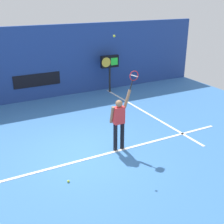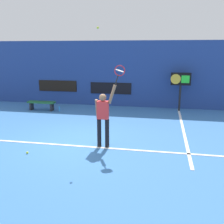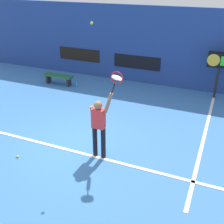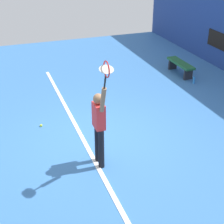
{
  "view_description": "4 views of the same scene",
  "coord_description": "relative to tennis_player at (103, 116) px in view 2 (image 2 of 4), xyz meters",
  "views": [
    {
      "loc": [
        -3.16,
        -7.66,
        4.63
      ],
      "look_at": [
        0.95,
        0.08,
        1.16
      ],
      "focal_mm": 47.17,
      "sensor_mm": 36.0,
      "label": 1
    },
    {
      "loc": [
        2.73,
        -7.93,
        3.0
      ],
      "look_at": [
        1.2,
        -0.05,
        1.07
      ],
      "focal_mm": 42.36,
      "sensor_mm": 36.0,
      "label": 2
    },
    {
      "loc": [
        3.82,
        -6.14,
        4.59
      ],
      "look_at": [
        1.04,
        0.42,
        1.05
      ],
      "focal_mm": 44.71,
      "sensor_mm": 36.0,
      "label": 3
    },
    {
      "loc": [
        6.82,
        -2.17,
        4.5
      ],
      "look_at": [
        0.61,
        0.08,
        1.03
      ],
      "focal_mm": 54.45,
      "sensor_mm": 36.0,
      "label": 4
    }
  ],
  "objects": [
    {
      "name": "court_sideline",
      "position": [
        2.58,
        2.33,
        -1.0
      ],
      "size": [
        0.1,
        7.0,
        0.01
      ],
      "primitive_type": "cube",
      "color": "white",
      "rests_on": "ground_plane"
    },
    {
      "name": "ground_plane",
      "position": [
        -0.98,
        0.33,
        -1.01
      ],
      "size": [
        18.0,
        18.0,
        0.0
      ],
      "primitive_type": "plane",
      "color": "#3870B2"
    },
    {
      "name": "water_bottle",
      "position": [
        -3.24,
        4.41,
        -0.89
      ],
      "size": [
        0.07,
        0.07,
        0.24
      ],
      "primitive_type": "cylinder",
      "color": "#338CD8",
      "rests_on": "ground_plane"
    },
    {
      "name": "court_baseline",
      "position": [
        -0.98,
        -0.09,
        -1.0
      ],
      "size": [
        10.0,
        0.1,
        0.01
      ],
      "primitive_type": "cube",
      "color": "white",
      "rests_on": "ground_plane"
    },
    {
      "name": "sponsor_banner_portside",
      "position": [
        -3.98,
        6.1,
        -0.0
      ],
      "size": [
        2.2,
        0.03,
        0.6
      ],
      "primitive_type": "cube",
      "color": "black"
    },
    {
      "name": "court_bench",
      "position": [
        -4.17,
        4.41,
        -0.67
      ],
      "size": [
        1.4,
        0.36,
        0.45
      ],
      "color": "#1E592D",
      "rests_on": "ground_plane"
    },
    {
      "name": "tennis_racket",
      "position": [
        0.5,
        -0.0,
        1.34
      ],
      "size": [
        0.39,
        0.27,
        0.63
      ],
      "color": "black"
    },
    {
      "name": "scoreboard_clock",
      "position": [
        2.58,
        5.57,
        0.48
      ],
      "size": [
        0.96,
        0.2,
        1.88
      ],
      "color": "black",
      "rests_on": "ground_plane"
    },
    {
      "name": "back_wall",
      "position": [
        -0.98,
        6.22,
        0.7
      ],
      "size": [
        18.0,
        0.2,
        3.42
      ],
      "primitive_type": "cube",
      "color": "navy",
      "rests_on": "ground_plane"
    },
    {
      "name": "tennis_ball",
      "position": [
        -0.15,
        0.06,
        2.58
      ],
      "size": [
        0.07,
        0.07,
        0.07
      ],
      "primitive_type": "sphere",
      "color": "#CCE033"
    },
    {
      "name": "sponsor_banner_center",
      "position": [
        -0.98,
        6.1,
        -0.05
      ],
      "size": [
        2.2,
        0.03,
        0.6
      ],
      "primitive_type": "cube",
      "color": "black"
    },
    {
      "name": "tennis_player",
      "position": [
        0.0,
        0.0,
        0.0
      ],
      "size": [
        0.66,
        0.31,
        1.98
      ],
      "color": "black",
      "rests_on": "ground_plane"
    },
    {
      "name": "spare_ball",
      "position": [
        -2.07,
        -0.96,
        -0.98
      ],
      "size": [
        0.07,
        0.07,
        0.07
      ],
      "primitive_type": "sphere",
      "color": "#CCE033",
      "rests_on": "ground_plane"
    }
  ]
}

